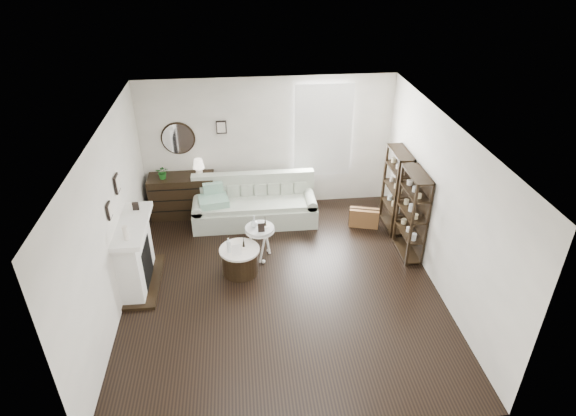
{
  "coord_description": "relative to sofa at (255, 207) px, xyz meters",
  "views": [
    {
      "loc": [
        -0.57,
        -6.19,
        5.09
      ],
      "look_at": [
        0.19,
        0.8,
        0.98
      ],
      "focal_mm": 30.0,
      "sensor_mm": 36.0,
      "label": 1
    }
  ],
  "objects": [
    {
      "name": "card_frame_drum",
      "position": [
        -0.37,
        -1.82,
        0.26
      ],
      "size": [
        0.15,
        0.07,
        0.19
      ],
      "primitive_type": "cube",
      "rotation": [
        -0.21,
        0.0,
        0.13
      ],
      "color": "white",
      "rests_on": "drum_table"
    },
    {
      "name": "suitcase",
      "position": [
        2.11,
        -0.46,
        -0.12
      ],
      "size": [
        0.6,
        0.34,
        0.38
      ],
      "primitive_type": "cube",
      "rotation": [
        0.0,
        0.0,
        -0.28
      ],
      "color": "brown",
      "rests_on": "ground"
    },
    {
      "name": "eiffel_ped",
      "position": [
        0.14,
        -1.23,
        0.39
      ],
      "size": [
        0.11,
        0.11,
        0.16
      ],
      "primitive_type": null,
      "rotation": [
        0.0,
        0.0,
        0.16
      ],
      "color": "black",
      "rests_on": "pedestal_table"
    },
    {
      "name": "eiffel_drum",
      "position": [
        -0.25,
        -1.61,
        0.25
      ],
      "size": [
        0.1,
        0.1,
        0.18
      ],
      "primitive_type": null,
      "rotation": [
        0.0,
        0.0,
        -0.0
      ],
      "color": "black",
      "rests_on": "drum_table"
    },
    {
      "name": "table_lamp",
      "position": [
        -1.05,
        0.4,
        0.72
      ],
      "size": [
        0.26,
        0.26,
        0.35
      ],
      "primitive_type": null,
      "rotation": [
        0.0,
        0.0,
        -0.2
      ],
      "color": "#F3E2CC",
      "rests_on": "dresser"
    },
    {
      "name": "potted_plant",
      "position": [
        -1.74,
        0.34,
        0.68
      ],
      "size": [
        0.26,
        0.23,
        0.27
      ],
      "primitive_type": "imported",
      "rotation": [
        0.0,
        0.0,
        -0.06
      ],
      "color": "#195A1B",
      "rests_on": "dresser"
    },
    {
      "name": "sofa",
      "position": [
        0.0,
        0.0,
        0.0
      ],
      "size": [
        2.41,
        0.83,
        0.93
      ],
      "color": "#A6AD9A",
      "rests_on": "ground"
    },
    {
      "name": "room",
      "position": [
        1.07,
        0.63,
        1.29
      ],
      "size": [
        5.5,
        5.5,
        5.5
      ],
      "color": "black",
      "rests_on": "ground"
    },
    {
      "name": "drum_table",
      "position": [
        -0.33,
        -1.65,
        -0.07
      ],
      "size": [
        0.68,
        0.68,
        0.47
      ],
      "rotation": [
        0.0,
        0.0,
        0.38
      ],
      "color": "black",
      "rests_on": "ground"
    },
    {
      "name": "quilt",
      "position": [
        -0.79,
        -0.12,
        0.24
      ],
      "size": [
        0.62,
        0.53,
        0.14
      ],
      "primitive_type": "cube",
      "rotation": [
        0.0,
        0.0,
        0.16
      ],
      "color": "#2A9B6C",
      "rests_on": "sofa"
    },
    {
      "name": "pedestal_table",
      "position": [
        0.04,
        -1.27,
        0.26
      ],
      "size": [
        0.52,
        0.52,
        0.62
      ],
      "rotation": [
        0.0,
        0.0,
        0.2
      ],
      "color": "silver",
      "rests_on": "ground"
    },
    {
      "name": "shelf_unit_near",
      "position": [
        2.67,
        -1.42,
        0.49
      ],
      "size": [
        0.3,
        0.8,
        1.6
      ],
      "color": "black",
      "rests_on": "ground"
    },
    {
      "name": "dresser",
      "position": [
        -1.42,
        0.4,
        0.12
      ],
      "size": [
        1.28,
        0.55,
        0.86
      ],
      "color": "black",
      "rests_on": "ground"
    },
    {
      "name": "card_frame_ped",
      "position": [
        0.06,
        -1.4,
        0.39
      ],
      "size": [
        0.12,
        0.05,
        0.15
      ],
      "primitive_type": "cube",
      "rotation": [
        -0.21,
        0.0,
        0.02
      ],
      "color": "black",
      "rests_on": "pedestal_table"
    },
    {
      "name": "flask_ped",
      "position": [
        -0.05,
        -1.24,
        0.43
      ],
      "size": [
        0.12,
        0.12,
        0.23
      ],
      "primitive_type": null,
      "color": "silver",
      "rests_on": "pedestal_table"
    },
    {
      "name": "bottle_drum",
      "position": [
        -0.5,
        -1.73,
        0.3
      ],
      "size": [
        0.06,
        0.06,
        0.27
      ],
      "primitive_type": "cylinder",
      "color": "silver",
      "rests_on": "drum_table"
    },
    {
      "name": "fireplace",
      "position": [
        -1.98,
        -1.77,
        0.23
      ],
      "size": [
        0.5,
        1.4,
        1.84
      ],
      "color": "white",
      "rests_on": "ground"
    },
    {
      "name": "shelf_unit_far",
      "position": [
        2.67,
        -0.52,
        0.49
      ],
      "size": [
        0.3,
        0.8,
        1.6
      ],
      "color": "black",
      "rests_on": "ground"
    }
  ]
}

